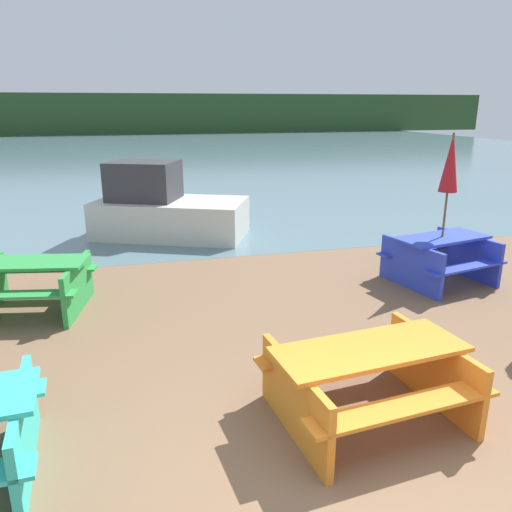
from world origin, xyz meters
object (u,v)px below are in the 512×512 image
at_px(picnic_table_orange, 368,375).
at_px(picnic_table_green, 30,281).
at_px(picnic_table_blue, 440,255).
at_px(boat, 165,209).
at_px(umbrella_crimson, 450,164).

relative_size(picnic_table_orange, picnic_table_green, 1.06).
distance_m(picnic_table_blue, boat, 6.06).
distance_m(picnic_table_orange, picnic_table_green, 5.04).
distance_m(umbrella_crimson, boat, 6.21).
bearing_deg(picnic_table_green, picnic_table_blue, -3.59).
distance_m(picnic_table_orange, boat, 7.67).
bearing_deg(picnic_table_blue, picnic_table_orange, -132.63).
bearing_deg(boat, umbrella_crimson, -21.95).
xyz_separation_m(umbrella_crimson, boat, (-4.21, 4.36, -1.36)).
bearing_deg(picnic_table_blue, picnic_table_green, 176.41).
bearing_deg(umbrella_crimson, picnic_table_blue, 180.00).
bearing_deg(picnic_table_green, picnic_table_orange, -45.82).
bearing_deg(picnic_table_green, umbrella_crimson, -3.59).
bearing_deg(picnic_table_blue, boat, 134.03).
relative_size(picnic_table_blue, boat, 0.49).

